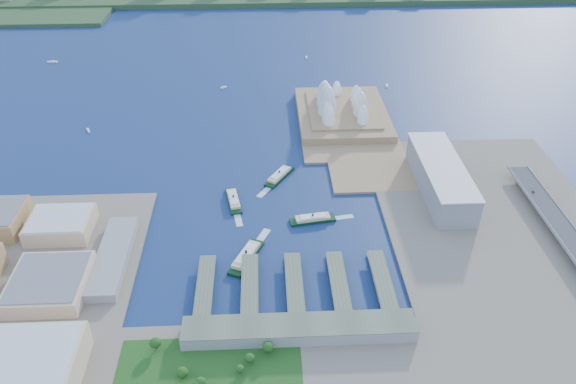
{
  "coord_description": "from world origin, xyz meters",
  "views": [
    {
      "loc": [
        -10.17,
        -465.55,
        375.73
      ],
      "look_at": [
        14.55,
        62.24,
        18.0
      ],
      "focal_mm": 35.0,
      "sensor_mm": 36.0,
      "label": 1
    }
  ],
  "objects_px": {
    "ferry_a": "(233,199)",
    "ferry_d": "(313,218)",
    "toaster_building": "(441,178)",
    "ferry_c": "(246,255)",
    "opera_house": "(343,98)",
    "ferry_b": "(279,174)",
    "car_c": "(533,192)"
  },
  "relations": [
    {
      "from": "ferry_a",
      "to": "car_c",
      "type": "xyz_separation_m",
      "value": [
        344.47,
        -17.24,
        10.73
      ]
    },
    {
      "from": "opera_house",
      "to": "ferry_b",
      "type": "relative_size",
      "value": 3.41
    },
    {
      "from": "ferry_b",
      "to": "car_c",
      "type": "height_order",
      "value": "car_c"
    },
    {
      "from": "ferry_a",
      "to": "car_c",
      "type": "bearing_deg",
      "value": -13.27
    },
    {
      "from": "toaster_building",
      "to": "ferry_a",
      "type": "distance_m",
      "value": 244.15
    },
    {
      "from": "opera_house",
      "to": "ferry_a",
      "type": "bearing_deg",
      "value": -126.25
    },
    {
      "from": "ferry_a",
      "to": "ferry_d",
      "type": "relative_size",
      "value": 1.01
    },
    {
      "from": "ferry_b",
      "to": "ferry_d",
      "type": "relative_size",
      "value": 1.04
    },
    {
      "from": "toaster_building",
      "to": "ferry_c",
      "type": "bearing_deg",
      "value": -154.03
    },
    {
      "from": "ferry_c",
      "to": "ferry_d",
      "type": "height_order",
      "value": "ferry_c"
    },
    {
      "from": "toaster_building",
      "to": "ferry_d",
      "type": "height_order",
      "value": "toaster_building"
    },
    {
      "from": "ferry_a",
      "to": "ferry_c",
      "type": "height_order",
      "value": "ferry_c"
    },
    {
      "from": "ferry_c",
      "to": "ferry_a",
      "type": "bearing_deg",
      "value": -56.03
    },
    {
      "from": "opera_house",
      "to": "ferry_c",
      "type": "relative_size",
      "value": 3.12
    },
    {
      "from": "opera_house",
      "to": "toaster_building",
      "type": "distance_m",
      "value": 219.62
    },
    {
      "from": "toaster_building",
      "to": "ferry_b",
      "type": "bearing_deg",
      "value": 167.68
    },
    {
      "from": "ferry_c",
      "to": "ferry_d",
      "type": "bearing_deg",
      "value": -115.24
    },
    {
      "from": "toaster_building",
      "to": "ferry_d",
      "type": "distance_m",
      "value": 163.24
    },
    {
      "from": "ferry_a",
      "to": "ferry_c",
      "type": "bearing_deg",
      "value": -91.29
    },
    {
      "from": "ferry_d",
      "to": "car_c",
      "type": "distance_m",
      "value": 256.91
    },
    {
      "from": "toaster_building",
      "to": "ferry_c",
      "type": "height_order",
      "value": "toaster_building"
    },
    {
      "from": "ferry_b",
      "to": "ferry_c",
      "type": "xyz_separation_m",
      "value": [
        -38.85,
        -151.8,
        0.46
      ]
    },
    {
      "from": "opera_house",
      "to": "toaster_building",
      "type": "bearing_deg",
      "value": -65.77
    },
    {
      "from": "ferry_c",
      "to": "car_c",
      "type": "distance_m",
      "value": 338.98
    },
    {
      "from": "ferry_b",
      "to": "car_c",
      "type": "relative_size",
      "value": 10.54
    },
    {
      "from": "ferry_c",
      "to": "car_c",
      "type": "xyz_separation_m",
      "value": [
        328.21,
        84.16,
        10.12
      ]
    },
    {
      "from": "ferry_b",
      "to": "ferry_c",
      "type": "relative_size",
      "value": 0.92
    },
    {
      "from": "ferry_a",
      "to": "ferry_d",
      "type": "distance_m",
      "value": 97.73
    },
    {
      "from": "ferry_a",
      "to": "ferry_c",
      "type": "distance_m",
      "value": 102.69
    },
    {
      "from": "toaster_building",
      "to": "ferry_d",
      "type": "xyz_separation_m",
      "value": [
        -154.61,
        -49.95,
        -15.7
      ]
    },
    {
      "from": "opera_house",
      "to": "ferry_b",
      "type": "height_order",
      "value": "opera_house"
    },
    {
      "from": "opera_house",
      "to": "toaster_building",
      "type": "height_order",
      "value": "opera_house"
    }
  ]
}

